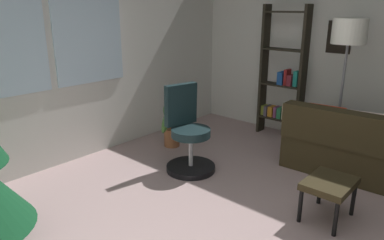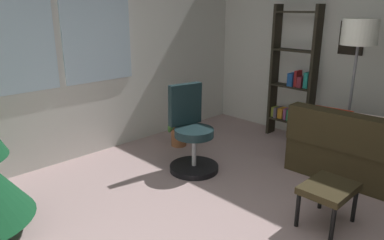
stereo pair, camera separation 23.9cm
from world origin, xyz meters
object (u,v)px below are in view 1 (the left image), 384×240
floor_lamp (348,41)px  potted_plant (171,128)px  office_chair (188,138)px  footstool (329,186)px  bookshelf (283,81)px

floor_lamp → potted_plant: bearing=120.6°
office_chair → floor_lamp: floor_lamp is taller
footstool → potted_plant: 2.26m
footstool → floor_lamp: 1.82m
office_chair → bookshelf: bearing=-7.4°
bookshelf → floor_lamp: bearing=-108.5°
footstool → floor_lamp: (1.37, 0.46, 1.12)m
potted_plant → bookshelf: bearing=-32.2°
office_chair → potted_plant: bearing=60.0°
bookshelf → potted_plant: bookshelf is taller
footstool → office_chair: size_ratio=0.49×
floor_lamp → office_chair: bearing=141.0°
office_chair → floor_lamp: 2.11m
office_chair → footstool: bearing=-88.2°
bookshelf → potted_plant: bearing=147.8°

